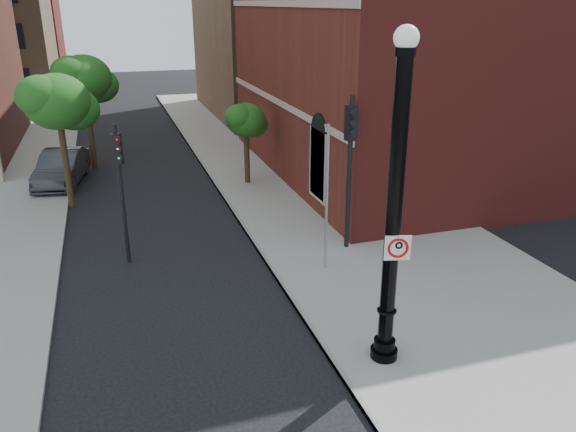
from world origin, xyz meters
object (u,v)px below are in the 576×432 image
object	(u,v)px
traffic_signal_right	(350,149)
no_parking_sign	(398,248)
traffic_signal_left	(119,172)
parked_car	(62,168)
lamppost	(393,224)

from	to	relation	value
traffic_signal_right	no_parking_sign	bearing A→B (deg)	-112.10
traffic_signal_left	parked_car	bearing A→B (deg)	125.15
no_parking_sign	traffic_signal_right	xyz separation A→B (m)	(1.58, 6.02, 0.50)
lamppost	parked_car	bearing A→B (deg)	114.72
traffic_signal_right	parked_car	bearing A→B (deg)	123.79
parked_car	traffic_signal_left	bearing A→B (deg)	-65.32
no_parking_sign	traffic_signal_left	distance (m)	8.91
traffic_signal_right	traffic_signal_left	bearing A→B (deg)	162.42
lamppost	traffic_signal_right	distance (m)	6.07
parked_car	traffic_signal_left	size ratio (longest dim) A/B	1.04
parked_car	lamppost	bearing A→B (deg)	-54.83
no_parking_sign	traffic_signal_left	world-z (taller)	traffic_signal_left
no_parking_sign	traffic_signal_left	size ratio (longest dim) A/B	0.13
parked_car	traffic_signal_right	bearing A→B (deg)	-38.36
lamppost	no_parking_sign	distance (m)	0.50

